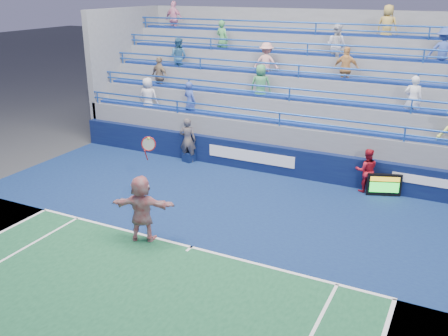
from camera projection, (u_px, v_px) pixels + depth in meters
The scene contains 8 objects.
ground at pixel (191, 248), 13.83m from camera, with size 120.00×120.00×0.00m, color #333538.
sponsor_wall at pixel (276, 160), 19.10m from camera, with size 18.00×0.32×1.10m.
bleacher_stand at pixel (308, 113), 21.92m from camera, with size 18.00×5.60×6.13m.
serve_speed_board at pixel (384, 185), 17.10m from camera, with size 1.13×0.52×0.80m.
judge_chair at pixel (189, 156), 20.51m from camera, with size 0.50×0.51×0.72m.
tennis_player at pixel (142, 208), 13.95m from camera, with size 1.89×1.14×3.12m.
line_judge at pixel (188, 140), 20.25m from camera, with size 0.68×0.44×1.86m, color #141D37.
ball_girl at pixel (366, 171), 17.33m from camera, with size 0.77×0.60×1.58m, color #AF1422.
Camera 1 is at (6.29, -10.52, 6.86)m, focal length 40.00 mm.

